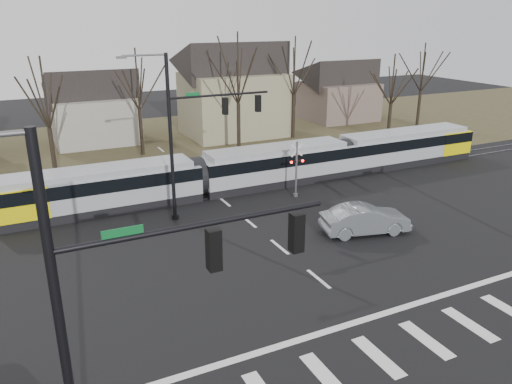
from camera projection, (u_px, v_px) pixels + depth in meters
name	position (u px, v px, depth m)	size (l,w,h in m)	color
ground	(342.00, 299.00, 22.71)	(140.00, 140.00, 0.00)	black
grass_verge	(155.00, 145.00, 49.84)	(140.00, 28.00, 0.01)	#38331E
crosswalk	(403.00, 348.00, 19.32)	(27.00, 2.60, 0.01)	silver
stop_line	(367.00, 319.00, 21.18)	(28.00, 0.35, 0.01)	silver
lane_dashes	(214.00, 193.00, 36.27)	(0.18, 30.00, 0.01)	silver
rail_pair	(215.00, 193.00, 36.10)	(90.00, 1.52, 0.06)	#59595E
tram	(275.00, 164.00, 37.81)	(38.47, 2.86, 2.92)	gray
sedan	(365.00, 219.00, 29.34)	(5.49, 2.96, 1.72)	slate
signal_pole_near_left	(135.00, 314.00, 11.43)	(9.28, 0.44, 10.20)	black
signal_pole_far	(195.00, 128.00, 30.42)	(9.28, 0.44, 10.20)	black
rail_crossing_signal	(296.00, 171.00, 34.99)	(1.08, 0.36, 4.00)	#59595B
tree_row	(192.00, 102.00, 43.92)	(59.20, 7.20, 10.00)	black
house_b	(93.00, 103.00, 49.85)	(8.64, 7.56, 7.65)	gray
house_c	(233.00, 86.00, 52.67)	(10.80, 8.64, 10.10)	gray
house_d	(339.00, 87.00, 60.98)	(8.64, 7.56, 7.65)	brown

